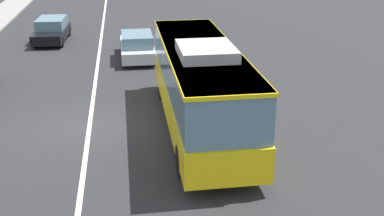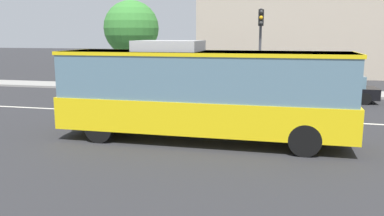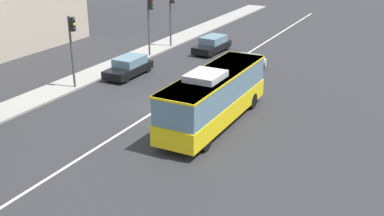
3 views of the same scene
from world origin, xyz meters
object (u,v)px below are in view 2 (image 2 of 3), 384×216
(sedan_black, at_px, (335,88))
(street_tree_kerbside_left, at_px, (131,28))
(transit_bus, at_px, (202,89))
(traffic_light_mid_block, at_px, (260,36))

(sedan_black, bearing_deg, street_tree_kerbside_left, -11.37)
(transit_bus, height_order, street_tree_kerbside_left, street_tree_kerbside_left)
(sedan_black, xyz_separation_m, traffic_light_mid_block, (-4.30, 1.55, 2.84))
(transit_bus, relative_size, sedan_black, 2.21)
(transit_bus, bearing_deg, traffic_light_mid_block, 84.21)
(street_tree_kerbside_left, bearing_deg, traffic_light_mid_block, -5.60)
(transit_bus, height_order, traffic_light_mid_block, traffic_light_mid_block)
(transit_bus, height_order, sedan_black, transit_bus)
(sedan_black, xyz_separation_m, street_tree_kerbside_left, (-12.93, 2.39, 3.34))
(transit_bus, xyz_separation_m, sedan_black, (5.46, 9.81, -1.09))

